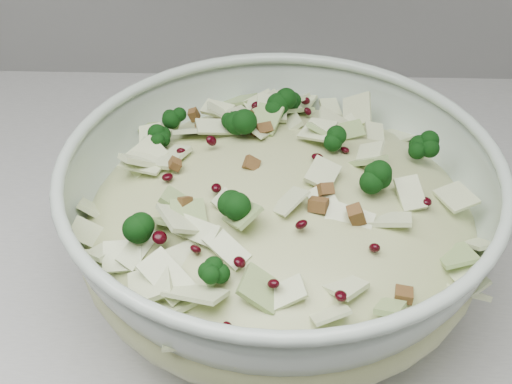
# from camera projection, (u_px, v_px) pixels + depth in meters

# --- Properties ---
(mixing_bowl) EXTENTS (0.37, 0.37, 0.14)m
(mixing_bowl) POSITION_uv_depth(u_px,v_px,m) (280.00, 225.00, 0.58)
(mixing_bowl) COLOR #B3C5B4
(mixing_bowl) RESTS_ON counter
(salad) EXTENTS (0.37, 0.37, 0.14)m
(salad) POSITION_uv_depth(u_px,v_px,m) (280.00, 204.00, 0.57)
(salad) COLOR beige
(salad) RESTS_ON mixing_bowl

